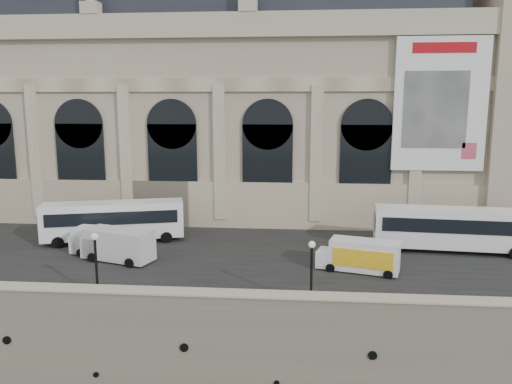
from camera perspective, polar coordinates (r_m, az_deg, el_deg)
quay at (r=67.08m, az=-3.14°, el=-3.81°), size 160.00×70.00×6.00m
street at (r=46.31m, az=-6.80°, el=-6.41°), size 160.00×24.00×0.06m
parapet at (r=33.83m, az=-11.47°, el=-11.84°), size 160.00×1.40×1.21m
museum at (r=62.18m, az=-9.39°, el=10.53°), size 69.00×18.70×29.10m
bus_left at (r=49.53m, az=-15.97°, el=-3.08°), size 13.36×6.08×3.87m
bus_right at (r=47.71m, az=21.45°, el=-3.84°), size 13.62×4.05×3.96m
van_b at (r=43.85m, az=-15.79°, el=-5.83°), size 6.52×4.05×2.72m
van_c at (r=45.94m, az=-17.38°, el=-5.38°), size 5.68×2.89×2.42m
box_truck at (r=40.42m, az=11.78°, el=-7.16°), size 6.68×3.67×2.57m
lamp_left at (r=35.54m, az=-17.78°, el=-8.13°), size 0.47×0.47×4.66m
lamp_right at (r=32.95m, az=6.34°, el=-9.34°), size 0.45×0.45×4.45m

